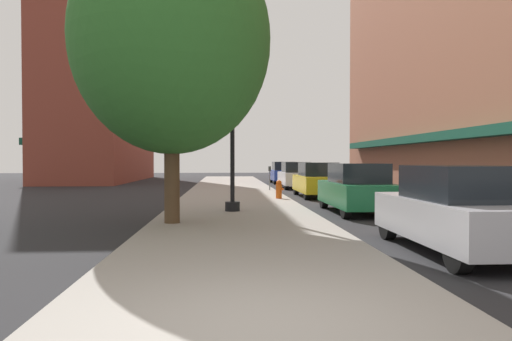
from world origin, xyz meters
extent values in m
plane|color=#232326|center=(4.00, 18.00, 0.00)|extent=(90.00, 90.00, 0.00)
cube|color=gray|center=(0.00, 19.00, 0.06)|extent=(4.80, 50.00, 0.12)
cube|color=#144C38|center=(11.65, 22.00, 3.10)|extent=(0.90, 34.00, 0.50)
cube|color=brown|center=(-11.00, 37.00, 10.92)|extent=(6.00, 18.00, 21.83)
cube|color=#144C38|center=(-14.35, 37.00, 3.10)|extent=(0.90, 15.30, 0.50)
cylinder|color=black|center=(-0.16, 10.62, 0.27)|extent=(0.48, 0.48, 0.30)
cylinder|color=black|center=(-0.16, 10.62, 3.02)|extent=(0.14, 0.14, 5.20)
sphere|color=silver|center=(-0.16, 10.62, 5.80)|extent=(0.44, 0.44, 0.44)
cylinder|color=#E05614|center=(1.90, 15.57, 0.43)|extent=(0.26, 0.26, 0.62)
sphere|color=#E05614|center=(1.90, 15.57, 0.79)|extent=(0.24, 0.24, 0.24)
cylinder|color=#E05614|center=(2.04, 15.57, 0.52)|extent=(0.12, 0.10, 0.10)
cylinder|color=slate|center=(2.05, 21.42, 0.65)|extent=(0.06, 0.06, 1.05)
cube|color=#33383D|center=(2.05, 21.42, 1.30)|extent=(0.14, 0.09, 0.26)
cylinder|color=#4C3823|center=(-1.79, 7.80, 1.54)|extent=(0.40, 0.40, 2.83)
ellipsoid|color=#2D6B28|center=(-1.79, 7.80, 4.89)|extent=(5.17, 5.17, 5.94)
cylinder|color=black|center=(3.22, 5.60, 0.32)|extent=(0.22, 0.64, 0.64)
cylinder|color=black|center=(4.78, 5.60, 0.32)|extent=(0.22, 0.64, 0.64)
cylinder|color=black|center=(3.22, 2.40, 0.32)|extent=(0.22, 0.64, 0.64)
cube|color=#B2B2BA|center=(4.00, 4.00, 0.64)|extent=(1.80, 4.30, 0.76)
cube|color=black|center=(4.00, 3.85, 1.34)|extent=(1.56, 2.20, 0.64)
cylinder|color=black|center=(3.22, 12.49, 0.32)|extent=(0.22, 0.64, 0.64)
cylinder|color=black|center=(4.78, 12.49, 0.32)|extent=(0.22, 0.64, 0.64)
cylinder|color=black|center=(3.22, 9.29, 0.32)|extent=(0.22, 0.64, 0.64)
cylinder|color=black|center=(4.78, 9.29, 0.32)|extent=(0.22, 0.64, 0.64)
cube|color=#196638|center=(4.00, 10.89, 0.64)|extent=(1.80, 4.30, 0.76)
cube|color=black|center=(4.00, 10.74, 1.34)|extent=(1.56, 2.20, 0.64)
cylinder|color=black|center=(3.22, 19.36, 0.32)|extent=(0.22, 0.64, 0.64)
cylinder|color=black|center=(4.78, 19.36, 0.32)|extent=(0.22, 0.64, 0.64)
cylinder|color=black|center=(3.22, 16.16, 0.32)|extent=(0.22, 0.64, 0.64)
cylinder|color=black|center=(4.78, 16.16, 0.32)|extent=(0.22, 0.64, 0.64)
cube|color=gold|center=(4.00, 17.76, 0.64)|extent=(1.80, 4.30, 0.76)
cube|color=black|center=(4.00, 17.61, 1.34)|extent=(1.56, 2.20, 0.64)
cylinder|color=black|center=(3.22, 26.46, 0.32)|extent=(0.22, 0.64, 0.64)
cylinder|color=black|center=(4.78, 26.46, 0.32)|extent=(0.22, 0.64, 0.64)
cylinder|color=black|center=(3.22, 23.26, 0.32)|extent=(0.22, 0.64, 0.64)
cylinder|color=black|center=(4.78, 23.26, 0.32)|extent=(0.22, 0.64, 0.64)
cube|color=silver|center=(4.00, 24.86, 0.64)|extent=(1.80, 4.30, 0.76)
cube|color=black|center=(4.00, 24.71, 1.34)|extent=(1.56, 2.20, 0.64)
cylinder|color=black|center=(3.22, 32.85, 0.32)|extent=(0.22, 0.64, 0.64)
cylinder|color=black|center=(4.78, 32.85, 0.32)|extent=(0.22, 0.64, 0.64)
cylinder|color=black|center=(3.22, 29.65, 0.32)|extent=(0.22, 0.64, 0.64)
cylinder|color=black|center=(4.78, 29.65, 0.32)|extent=(0.22, 0.64, 0.64)
cube|color=#1E389E|center=(4.00, 31.25, 0.64)|extent=(1.80, 4.30, 0.76)
cube|color=black|center=(4.00, 31.10, 1.34)|extent=(1.56, 2.20, 0.64)
camera|label=1|loc=(-0.38, -4.70, 1.76)|focal=33.25mm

